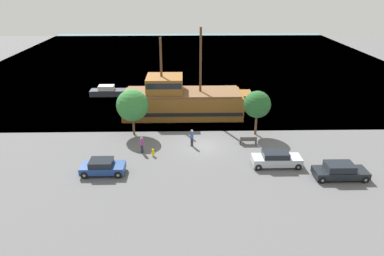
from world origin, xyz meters
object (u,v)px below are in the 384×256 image
object	(u,v)px
pedestrian_walking_near	(142,145)
parked_car_curb_rear	(276,159)
fire_hydrant	(153,152)
bench_promenade_east	(248,140)
pedestrian_walking_far	(192,138)
pirate_ship	(182,101)
parked_car_curb_front	(340,171)
parked_car_curb_mid	(103,167)
moored_boat_dockside	(109,92)

from	to	relation	value
pedestrian_walking_near	parked_car_curb_rear	bearing A→B (deg)	-13.88
fire_hydrant	pedestrian_walking_near	size ratio (longest dim) A/B	0.45
bench_promenade_east	pedestrian_walking_near	size ratio (longest dim) A/B	1.03
fire_hydrant	pedestrian_walking_far	xyz separation A→B (m)	(3.80, 2.31, 0.50)
parked_car_curb_rear	fire_hydrant	xyz separation A→B (m)	(-11.40, 2.32, -0.30)
pirate_ship	fire_hydrant	size ratio (longest dim) A/B	20.72
parked_car_curb_front	parked_car_curb_rear	size ratio (longest dim) A/B	1.02
parked_car_curb_mid	pirate_ship	bearing A→B (deg)	65.39
parked_car_curb_front	pedestrian_walking_far	bearing A→B (deg)	150.93
fire_hydrant	bench_promenade_east	distance (m)	9.97
parked_car_curb_rear	parked_car_curb_mid	bearing A→B (deg)	-175.89
moored_boat_dockside	fire_hydrant	xyz separation A→B (m)	(7.97, -20.43, -0.16)
bench_promenade_east	pirate_ship	bearing A→B (deg)	127.17
pirate_ship	parked_car_curb_rear	world-z (taller)	pirate_ship
pirate_ship	parked_car_curb_rear	bearing A→B (deg)	-58.24
parked_car_curb_rear	bench_promenade_east	size ratio (longest dim) A/B	2.53
pirate_ship	pedestrian_walking_near	bearing A→B (deg)	-109.71
moored_boat_dockside	parked_car_curb_front	distance (m)	34.94
parked_car_curb_front	fire_hydrant	world-z (taller)	parked_car_curb_front
bench_promenade_east	parked_car_curb_mid	bearing A→B (deg)	-156.50
parked_car_curb_rear	pirate_ship	bearing A→B (deg)	121.76
parked_car_curb_rear	bench_promenade_east	distance (m)	5.20
parked_car_curb_mid	parked_car_curb_rear	size ratio (longest dim) A/B	0.86
parked_car_curb_mid	fire_hydrant	world-z (taller)	parked_car_curb_mid
parked_car_curb_rear	pedestrian_walking_near	distance (m)	12.92
parked_car_curb_rear	pedestrian_walking_far	world-z (taller)	pedestrian_walking_far
pedestrian_walking_far	parked_car_curb_mid	bearing A→B (deg)	-144.20
parked_car_curb_mid	fire_hydrant	distance (m)	5.40
fire_hydrant	pedestrian_walking_near	distance (m)	1.46
parked_car_curb_mid	pedestrian_walking_near	distance (m)	5.19
parked_car_curb_rear	bench_promenade_east	xyz separation A→B (m)	(-1.76, 4.88, -0.27)
parked_car_curb_front	pedestrian_walking_far	distance (m)	14.36
moored_boat_dockside	parked_car_curb_mid	world-z (taller)	moored_boat_dockside
parked_car_curb_mid	pedestrian_walking_far	distance (m)	9.81
parked_car_curb_front	pedestrian_walking_near	bearing A→B (deg)	162.69
moored_boat_dockside	parked_car_curb_mid	size ratio (longest dim) A/B	1.46
moored_boat_dockside	parked_car_curb_front	xyz separation A→B (m)	(24.31, -25.09, 0.11)
moored_boat_dockside	parked_car_curb_mid	bearing A→B (deg)	-80.92
pedestrian_walking_near	bench_promenade_east	bearing A→B (deg)	9.40
fire_hydrant	bench_promenade_east	xyz separation A→B (m)	(9.64, 2.57, 0.03)
bench_promenade_east	pedestrian_walking_far	world-z (taller)	pedestrian_walking_far
parked_car_curb_rear	pedestrian_walking_near	size ratio (longest dim) A/B	2.61
moored_boat_dockside	pedestrian_walking_far	bearing A→B (deg)	-57.00
parked_car_curb_rear	pedestrian_walking_far	bearing A→B (deg)	148.69
moored_boat_dockside	bench_promenade_east	distance (m)	25.08
pirate_ship	parked_car_curb_mid	bearing A→B (deg)	-114.61
parked_car_curb_mid	parked_car_curb_rear	world-z (taller)	parked_car_curb_rear
moored_boat_dockside	parked_car_curb_front	bearing A→B (deg)	-45.90
moored_boat_dockside	fire_hydrant	distance (m)	21.93
parked_car_curb_mid	pedestrian_walking_near	size ratio (longest dim) A/B	2.24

